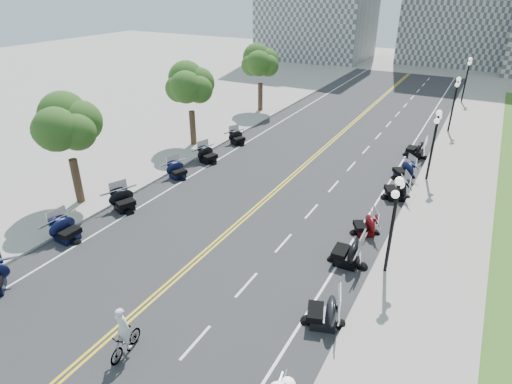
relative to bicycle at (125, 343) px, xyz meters
The scene contains 43 objects.
ground 5.82m from the bicycle, 102.17° to the left, with size 160.00×160.00×0.00m, color gray.
road 15.72m from the bicycle, 94.46° to the left, with size 16.00×90.00×0.01m, color #333335.
centerline_yellow_a 15.73m from the bicycle, 94.90° to the left, with size 0.12×90.00×0.00m, color yellow.
centerline_yellow_b 15.71m from the bicycle, 94.02° to the left, with size 0.12×90.00×0.00m, color yellow.
edge_line_north 16.51m from the bicycle, 71.71° to the left, with size 0.12×90.00×0.00m, color white.
edge_line_south 17.43m from the bicycle, 115.94° to the left, with size 0.12×90.00×0.00m, color white.
lane_dash_5 2.64m from the bicycle, 40.10° to the left, with size 0.12×2.00×0.00m, color white.
lane_dash_6 6.02m from the bicycle, 70.76° to the left, with size 0.12×2.00×0.00m, color white.
lane_dash_7 9.88m from the bicycle, 78.43° to the left, with size 0.12×2.00×0.00m, color white.
lane_dash_8 13.82m from the bicycle, 81.76° to the left, with size 0.12×2.00×0.00m, color white.
lane_dash_9 17.78m from the bicycle, 83.61° to the left, with size 0.12×2.00×0.00m, color white.
lane_dash_10 21.76m from the bicycle, 84.78° to the left, with size 0.12×2.00×0.00m, color white.
lane_dash_11 25.75m from the bicycle, 85.59° to the left, with size 0.12×2.00×0.00m, color white.
lane_dash_12 29.74m from the bicycle, 86.19° to the left, with size 0.12×2.00×0.00m, color white.
lane_dash_13 33.73m from the bicycle, 86.64° to the left, with size 0.12×2.00×0.00m, color white.
lane_dash_14 37.72m from the bicycle, 86.99° to the left, with size 0.12×2.00×0.00m, color white.
lane_dash_15 41.72m from the bicycle, 87.28° to the left, with size 0.12×2.00×0.00m, color white.
lane_dash_16 45.71m from the bicycle, 87.52° to the left, with size 0.12×2.00×0.00m, color white.
lane_dash_17 49.71m from the bicycle, 87.72° to the left, with size 0.12×2.00×0.00m, color white.
lane_dash_18 53.70m from the bicycle, 87.89° to the left, with size 0.12×2.00×0.00m, color white.
lane_dash_19 57.70m from the bicycle, 88.04° to the left, with size 0.12×2.00×0.00m, color white.
sidewalk_north 18.21m from the bicycle, 59.36° to the left, with size 5.00×90.00×0.15m, color #9E9991.
sidewalk_south 19.57m from the bicycle, 126.81° to the left, with size 5.00×90.00×0.15m, color #9E9991.
street_lamp_2 12.34m from the bicycle, 52.64° to the left, with size 0.50×1.20×4.90m, color black, non-canonical shape.
street_lamp_3 22.98m from the bicycle, 71.19° to the left, with size 0.50×1.20×4.90m, color black, non-canonical shape.
street_lamp_4 34.53m from the bicycle, 77.64° to the left, with size 0.50×1.20×4.90m, color black, non-canonical shape.
street_lamp_5 46.30m from the bicycle, 80.82° to the left, with size 0.50×1.20×4.90m, color black, non-canonical shape.
tree_2 14.23m from the bicycle, 145.66° to the left, with size 4.80×4.80×9.20m, color #235619, non-canonical shape.
tree_3 23.03m from the bicycle, 119.71° to the left, with size 4.80×4.80×9.20m, color #235619, non-canonical shape.
tree_4 33.86m from the bicycle, 109.51° to the left, with size 4.80×4.80×9.20m, color #235619, non-canonical shape.
motorcycle_n_5 7.79m from the bicycle, 40.01° to the left, with size 2.04×2.04×1.43m, color black, non-canonical shape.
motorcycle_n_6 11.00m from the bicycle, 59.89° to the left, with size 2.17×2.17×1.52m, color black, non-canonical shape.
motorcycle_n_7 13.83m from the bicycle, 66.53° to the left, with size 1.79×1.79×1.25m, color #590A0C, non-canonical shape.
motorcycle_n_8 18.88m from the bicycle, 71.26° to the left, with size 2.09×2.09×1.47m, color black, non-canonical shape.
motorcycle_n_9 22.13m from the bicycle, 74.75° to the left, with size 1.93×1.93×1.35m, color black, non-canonical shape.
motorcycle_n_10 26.64m from the bicycle, 77.38° to the left, with size 2.12×2.12×1.48m, color black, non-canonical shape.
motorcycle_s_5 9.51m from the bicycle, 152.82° to the left, with size 2.00×2.00×1.40m, color black, non-canonical shape.
motorcycle_s_6 11.72m from the bicycle, 134.48° to the left, with size 2.00×2.00×1.40m, color black, non-canonical shape.
motorcycle_s_7 16.03m from the bicycle, 121.17° to the left, with size 1.81×1.81×1.27m, color black, non-canonical shape.
motorcycle_s_8 18.94m from the bicycle, 115.10° to the left, with size 1.91×1.91×1.34m, color black, non-canonical shape.
motorcycle_s_9 23.26m from the bicycle, 110.55° to the left, with size 1.78×1.78×1.25m, color black, non-canonical shape.
bicycle is the anchor object (origin of this frame).
cyclist_rider 1.43m from the bicycle, ahead, with size 0.66×0.44×1.82m, color white.
Camera 1 is at (11.18, -13.67, 12.72)m, focal length 30.00 mm.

